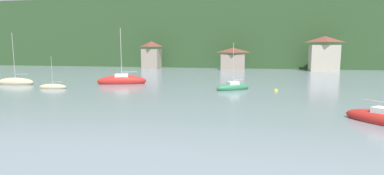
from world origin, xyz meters
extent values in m
cube|color=#2D4C28|center=(0.00, 126.23, 10.82)|extent=(352.00, 48.51, 21.65)
ellipsoid|color=#2D4C28|center=(29.69, 138.36, 7.58)|extent=(246.40, 33.96, 59.91)
cube|color=gray|center=(-23.64, 96.20, 2.86)|extent=(4.79, 4.46, 5.72)
pyramid|color=brown|center=(-23.64, 96.20, 7.17)|extent=(5.02, 4.68, 1.56)
cube|color=gray|center=(0.00, 95.84, 2.13)|extent=(6.45, 3.73, 4.26)
pyramid|color=brown|center=(0.00, 95.84, 5.47)|extent=(6.78, 3.92, 1.31)
cube|color=#BCB29E|center=(23.64, 96.27, 3.41)|extent=(6.99, 4.60, 6.83)
pyramid|color=brown|center=(23.64, 96.27, 8.32)|extent=(7.34, 4.83, 1.61)
ellipsoid|color=#CCBC8E|center=(-25.06, 52.84, 0.22)|extent=(4.37, 1.63, 0.97)
cylinder|color=#B7B7BC|center=(-25.06, 52.84, 2.70)|extent=(0.05, 0.05, 4.44)
cylinder|color=#ADADB2|center=(-24.30, 52.93, 1.02)|extent=(1.53, 0.23, 0.05)
ellipsoid|color=#2D754C|center=(2.32, 56.56, 0.31)|extent=(5.47, 4.40, 1.38)
cylinder|color=#B7B7BC|center=(2.32, 56.56, 3.83)|extent=(0.06, 0.06, 6.29)
cylinder|color=#ADADB2|center=(3.10, 57.06, 1.44)|extent=(1.59, 1.06, 0.06)
cube|color=silver|center=(2.32, 56.56, 0.97)|extent=(2.03, 1.92, 0.56)
cylinder|color=#ADADB2|center=(15.26, 39.42, 1.80)|extent=(1.44, 1.53, 0.07)
ellipsoid|color=red|center=(-17.00, 60.33, 0.46)|extent=(8.63, 4.73, 2.04)
cylinder|color=#B7B7BC|center=(-17.00, 60.33, 5.27)|extent=(0.10, 0.10, 8.51)
cylinder|color=#ADADB2|center=(-15.76, 60.75, 2.04)|extent=(2.51, 0.91, 0.09)
cube|color=silver|center=(-17.00, 60.33, 1.37)|extent=(2.58, 2.08, 0.71)
ellipsoid|color=#CCBC8E|center=(-34.59, 56.22, 0.35)|extent=(6.61, 2.41, 1.56)
cylinder|color=#B7B7BC|center=(-34.59, 56.22, 4.75)|extent=(0.08, 0.08, 7.94)
cylinder|color=#ADADB2|center=(-33.48, 56.31, 1.73)|extent=(2.23, 0.26, 0.07)
sphere|color=yellow|center=(8.58, 56.79, 0.00)|extent=(0.56, 0.56, 0.56)
camera|label=1|loc=(4.87, 11.54, 6.39)|focal=28.32mm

